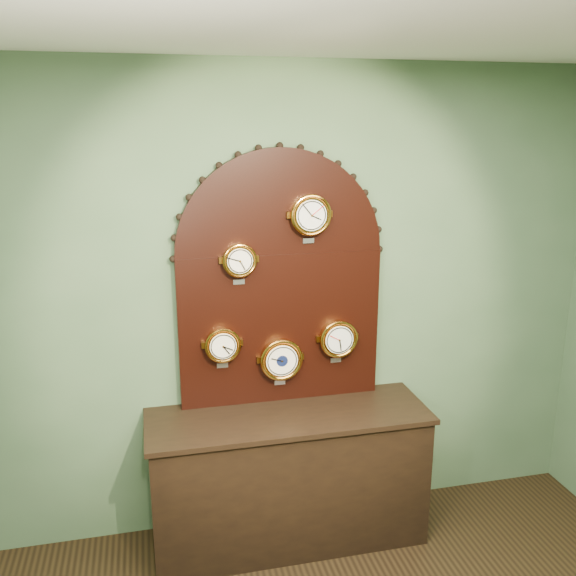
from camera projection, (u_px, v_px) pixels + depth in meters
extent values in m
plane|color=#4B6847|center=(278.00, 306.00, 3.68)|extent=(4.00, 0.00, 4.00)
cube|color=black|center=(289.00, 480.00, 3.68)|extent=(1.60, 0.50, 0.80)
cube|color=black|center=(280.00, 328.00, 3.66)|extent=(1.20, 0.06, 0.90)
cylinder|color=black|center=(280.00, 254.00, 3.54)|extent=(1.20, 0.06, 1.20)
cylinder|color=orange|center=(239.00, 260.00, 3.44)|extent=(0.18, 0.08, 0.18)
torus|color=orange|center=(240.00, 261.00, 3.41)|extent=(0.19, 0.02, 0.19)
cylinder|color=white|center=(240.00, 261.00, 3.40)|extent=(0.14, 0.01, 0.14)
cube|color=#BBBBC2|center=(239.00, 282.00, 3.49)|extent=(0.07, 0.01, 0.03)
cylinder|color=orange|center=(310.00, 214.00, 3.46)|extent=(0.22, 0.08, 0.22)
torus|color=orange|center=(311.00, 215.00, 3.43)|extent=(0.24, 0.02, 0.24)
cylinder|color=silver|center=(312.00, 215.00, 3.43)|extent=(0.17, 0.01, 0.17)
cube|color=#BBBBC2|center=(309.00, 241.00, 3.52)|extent=(0.07, 0.01, 0.03)
cylinder|color=orange|center=(222.00, 344.00, 3.54)|extent=(0.19, 0.08, 0.19)
torus|color=orange|center=(223.00, 346.00, 3.51)|extent=(0.21, 0.02, 0.21)
cylinder|color=white|center=(223.00, 346.00, 3.50)|extent=(0.15, 0.01, 0.15)
cube|color=#BBBBC2|center=(222.00, 365.00, 3.60)|extent=(0.07, 0.01, 0.03)
cylinder|color=orange|center=(281.00, 358.00, 3.65)|extent=(0.24, 0.08, 0.24)
torus|color=orange|center=(282.00, 360.00, 3.62)|extent=(0.26, 0.02, 0.26)
cylinder|color=white|center=(282.00, 361.00, 3.61)|extent=(0.19, 0.01, 0.19)
cube|color=#BBBBC2|center=(280.00, 382.00, 3.71)|extent=(0.07, 0.01, 0.03)
cylinder|color=#0D163B|center=(282.00, 361.00, 3.61)|extent=(0.07, 0.00, 0.07)
cylinder|color=orange|center=(337.00, 338.00, 3.70)|extent=(0.21, 0.08, 0.21)
torus|color=orange|center=(339.00, 340.00, 3.67)|extent=(0.23, 0.02, 0.23)
cylinder|color=silver|center=(339.00, 340.00, 3.66)|extent=(0.17, 0.01, 0.17)
cube|color=#BBBBC2|center=(336.00, 360.00, 3.76)|extent=(0.06, 0.01, 0.03)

